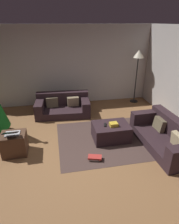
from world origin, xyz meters
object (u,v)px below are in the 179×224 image
(book_stack, at_px, (95,158))
(corner_lamp, at_px, (138,58))
(tv_remote, at_px, (105,125))
(laptop, at_px, (12,133))
(side_table, at_px, (15,144))
(couch_right, at_px, (167,136))
(ottoman, at_px, (111,132))
(couch_left, at_px, (63,106))
(gift_box, at_px, (114,124))

(book_stack, xyz_separation_m, corner_lamp, (2.11, 2.93, 1.50))
(corner_lamp, bearing_deg, tv_remote, -127.52)
(laptop, relative_size, book_stack, 1.17)
(side_table, bearing_deg, laptop, -88.78)
(side_table, relative_size, book_stack, 1.63)
(couch_right, xyz_separation_m, book_stack, (-1.76, -0.21, -0.21))
(ottoman, distance_m, side_table, 2.25)
(couch_left, relative_size, side_table, 3.26)
(ottoman, relative_size, gift_box, 4.64)
(ottoman, bearing_deg, corner_lamp, 55.05)
(ottoman, height_order, gift_box, gift_box)
(side_table, height_order, corner_lamp, corner_lamp)
(couch_right, bearing_deg, ottoman, 64.92)
(tv_remote, height_order, laptop, laptop)
(book_stack, relative_size, corner_lamp, 0.18)
(laptop, height_order, corner_lamp, corner_lamp)
(ottoman, xyz_separation_m, corner_lamp, (1.55, 2.21, 1.35))
(ottoman, height_order, tv_remote, tv_remote)
(couch_right, height_order, ottoman, couch_right)
(gift_box, bearing_deg, tv_remote, 160.28)
(book_stack, bearing_deg, side_table, 161.49)
(couch_right, bearing_deg, book_stack, 94.73)
(laptop, height_order, book_stack, laptop)
(couch_left, relative_size, laptop, 4.55)
(couch_left, relative_size, gift_box, 8.98)
(ottoman, distance_m, gift_box, 0.26)
(ottoman, height_order, corner_lamp, corner_lamp)
(ottoman, bearing_deg, side_table, -176.04)
(laptop, xyz_separation_m, corner_lamp, (3.79, 2.43, 1.00))
(couch_left, xyz_separation_m, laptop, (-1.18, -1.92, 0.30))
(laptop, bearing_deg, side_table, 91.22)
(tv_remote, distance_m, corner_lamp, 3.02)
(couch_right, relative_size, gift_box, 9.89)
(ottoman, bearing_deg, tv_remote, -179.74)
(tv_remote, bearing_deg, ottoman, 17.73)
(couch_left, bearing_deg, side_table, 61.90)
(couch_left, xyz_separation_m, couch_right, (2.26, -2.22, 0.01))
(gift_box, xyz_separation_m, corner_lamp, (1.51, 2.28, 1.11))
(corner_lamp, bearing_deg, couch_left, -169.09)
(couch_left, height_order, laptop, laptop)
(book_stack, bearing_deg, couch_right, 6.83)
(book_stack, bearing_deg, ottoman, 51.91)
(couch_right, xyz_separation_m, side_table, (-3.44, 0.35, -0.01))
(corner_lamp, bearing_deg, book_stack, -125.75)
(ottoman, bearing_deg, laptop, -174.58)
(couch_left, bearing_deg, ottoman, 126.07)
(couch_right, relative_size, side_table, 3.59)
(ottoman, bearing_deg, couch_left, 121.92)
(gift_box, bearing_deg, couch_right, -20.72)
(book_stack, bearing_deg, tv_remote, 60.26)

